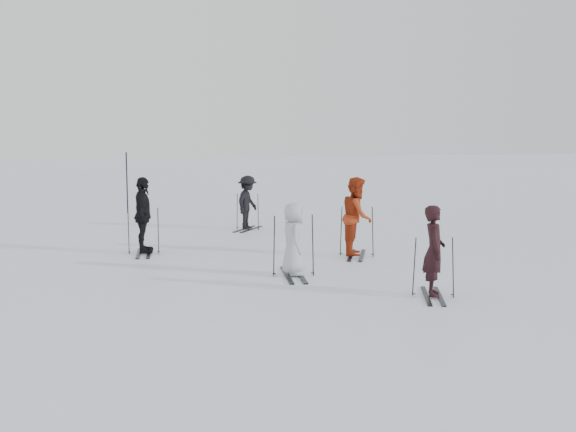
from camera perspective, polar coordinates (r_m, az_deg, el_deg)
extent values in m
plane|color=silver|center=(16.87, 0.67, -3.78)|extent=(120.00, 120.00, 0.00)
imported|color=black|center=(13.75, 11.46, -2.82)|extent=(0.57, 0.71, 1.70)
imported|color=#A12F12|center=(17.82, 5.47, -0.10)|extent=(1.01, 1.13, 1.93)
imported|color=#B1B5BB|center=(15.39, 0.44, -1.90)|extent=(0.55, 0.80, 1.55)
imported|color=black|center=(18.41, -11.38, -0.01)|extent=(0.52, 1.14, 1.90)
imported|color=black|center=(22.35, -3.21, 1.02)|extent=(1.09, 1.23, 1.65)
cylinder|color=black|center=(27.12, -12.61, 2.57)|extent=(0.05, 0.05, 2.25)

